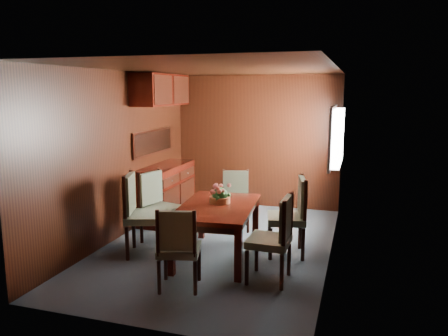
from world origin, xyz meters
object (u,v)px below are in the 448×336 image
(sideboard, at_px, (166,192))
(flower_centerpiece, at_px, (220,193))
(chair_right_near, at_px, (276,234))
(chair_head, at_px, (178,244))
(chair_left_near, at_px, (139,209))
(dining_table, at_px, (217,213))

(sideboard, height_order, flower_centerpiece, flower_centerpiece)
(chair_right_near, bearing_deg, chair_head, 121.31)
(chair_left_near, distance_m, flower_centerpiece, 1.07)
(chair_right_near, relative_size, flower_centerpiece, 3.46)
(dining_table, xyz_separation_m, chair_right_near, (0.85, -0.50, -0.04))
(dining_table, bearing_deg, chair_head, -100.52)
(chair_right_near, bearing_deg, sideboard, 51.14)
(sideboard, xyz_separation_m, dining_table, (1.37, -1.41, 0.14))
(dining_table, height_order, chair_right_near, chair_right_near)
(chair_head, bearing_deg, sideboard, 103.25)
(chair_head, xyz_separation_m, flower_centerpiece, (0.09, 1.16, 0.31))
(dining_table, xyz_separation_m, chair_head, (-0.10, -1.03, -0.08))
(sideboard, bearing_deg, chair_right_near, -40.85)
(dining_table, xyz_separation_m, flower_centerpiece, (-0.01, 0.12, 0.23))
(sideboard, relative_size, dining_table, 0.91)
(dining_table, bearing_deg, sideboard, 129.12)
(chair_left_near, distance_m, chair_head, 1.23)
(chair_left_near, relative_size, chair_head, 1.17)
(flower_centerpiece, bearing_deg, dining_table, -86.85)
(chair_head, bearing_deg, dining_table, 70.32)
(dining_table, relative_size, chair_left_near, 1.42)
(sideboard, relative_size, chair_left_near, 1.29)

